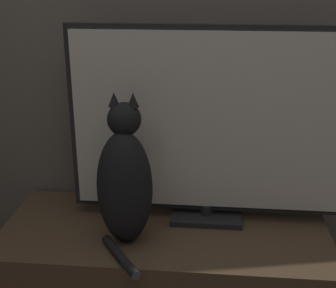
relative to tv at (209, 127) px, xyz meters
name	(u,v)px	position (x,y,z in m)	size (l,w,h in m)	color
tv_stand	(165,286)	(-0.14, -0.09, -0.59)	(1.13, 0.48, 0.48)	brown
tv	(209,127)	(0.00, 0.00, 0.00)	(0.95, 0.15, 0.68)	black
cat	(125,182)	(-0.26, -0.17, -0.14)	(0.18, 0.30, 0.49)	black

